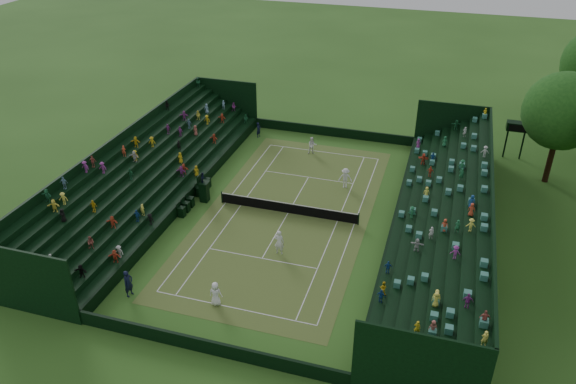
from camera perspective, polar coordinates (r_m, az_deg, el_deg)
name	(u,v)px	position (r m, az deg, el deg)	size (l,w,h in m)	color
ground	(288,213)	(45.69, 0.00, -2.17)	(160.00, 160.00, 0.00)	#2D571B
court_surface	(288,213)	(45.68, 0.00, -2.17)	(12.97, 26.77, 0.01)	#407A28
perimeter_wall_north	(332,132)	(59.08, 4.53, 6.13)	(17.17, 0.20, 1.00)	black
perimeter_wall_south	(208,347)	(33.77, -8.18, -15.28)	(17.17, 0.20, 1.00)	black
perimeter_wall_east	(393,225)	(44.09, 10.63, -3.30)	(0.20, 31.77, 1.00)	black
perimeter_wall_west	(192,193)	(48.23, -9.69, -0.07)	(0.20, 31.77, 1.00)	black
north_grandstand	(451,222)	(43.46, 16.20, -2.96)	(6.60, 32.00, 4.90)	black
south_grandstand	(147,175)	(49.60, -14.14, 1.68)	(6.60, 32.00, 4.90)	black
tennis_net	(288,208)	(45.41, 0.00, -1.61)	(11.67, 0.10, 1.06)	black
scoreboard_tower	(517,128)	(57.43, 22.27, 6.05)	(2.00, 1.00, 3.70)	black
umpire_chair	(204,189)	(47.30, -8.55, 0.31)	(0.86, 0.86, 2.71)	black
courtside_chairs	(195,196)	(47.75, -9.45, -0.43)	(0.56, 5.53, 1.22)	black
player_near_west	(216,294)	(36.58, -7.37, -10.22)	(0.84, 0.55, 1.72)	white
player_near_east	(279,242)	(40.58, -0.90, -5.12)	(0.72, 0.47, 1.98)	white
player_far_west	(312,146)	(55.00, 2.47, 4.74)	(0.85, 0.66, 1.74)	white
player_far_east	(345,178)	(49.17, 5.84, 1.42)	(1.20, 0.69, 1.86)	white
line_judge_north	(259,130)	(58.69, -3.01, 6.33)	(0.58, 0.38, 1.60)	black
line_judge_south	(128,284)	(38.33, -15.91, -8.93)	(0.71, 0.46, 1.94)	black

